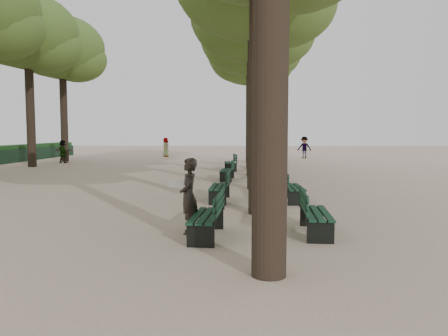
{
  "coord_description": "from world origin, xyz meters",
  "views": [
    {
      "loc": [
        1.13,
        -8.37,
        2.13
      ],
      "look_at": [
        0.6,
        3.0,
        1.2
      ],
      "focal_mm": 35.0,
      "sensor_mm": 36.0,
      "label": 1
    }
  ],
  "objects": [
    {
      "name": "pedestrian_b",
      "position": [
        6.05,
        27.59,
        0.89
      ],
      "size": [
        1.2,
        0.7,
        1.78
      ],
      "primitive_type": "imported",
      "rotation": [
        0.0,
        0.0,
        5.96
      ],
      "color": "#262628",
      "rests_on": "ground"
    },
    {
      "name": "man_with_map",
      "position": [
        -0.04,
        0.68,
        0.8
      ],
      "size": [
        0.62,
        0.67,
        1.6
      ],
      "color": "black",
      "rests_on": "ground"
    },
    {
      "name": "pedestrian_d",
      "position": [
        -5.67,
        29.13,
        0.84
      ],
      "size": [
        0.71,
        0.87,
        1.67
      ],
      "primitive_type": "imported",
      "rotation": [
        0.0,
        0.0,
        2.11
      ],
      "color": "#262628",
      "rests_on": "ground"
    },
    {
      "name": "bench_right_0",
      "position": [
        2.63,
        0.71,
        0.27
      ],
      "size": [
        0.65,
        1.82,
        0.92
      ],
      "color": "black",
      "rests_on": "ground"
    },
    {
      "name": "bench_right_1",
      "position": [
        2.63,
        5.07,
        0.27
      ],
      "size": [
        0.64,
        1.82,
        0.92
      ],
      "color": "black",
      "rests_on": "ground"
    },
    {
      "name": "tree_far_4",
      "position": [
        -12.0,
        18.0,
        8.14
      ],
      "size": [
        6.0,
        6.0,
        10.45
      ],
      "color": "#33261C",
      "rests_on": "ground"
    },
    {
      "name": "tree_central_3",
      "position": [
        1.5,
        13.0,
        7.65
      ],
      "size": [
        6.0,
        6.0,
        9.95
      ],
      "color": "#33261C",
      "rests_on": "ground"
    },
    {
      "name": "pedestrian_e",
      "position": [
        -11.49,
        21.44,
        0.8
      ],
      "size": [
        1.52,
        0.72,
        1.6
      ],
      "primitive_type": "imported",
      "rotation": [
        0.0,
        0.0,
        2.86
      ],
      "color": "#262628",
      "rests_on": "ground"
    },
    {
      "name": "bench_right_2",
      "position": [
        2.63,
        10.85,
        0.27
      ],
      "size": [
        0.77,
        1.85,
        0.92
      ],
      "color": "black",
      "rests_on": "ground"
    },
    {
      "name": "bench_left_1",
      "position": [
        0.37,
        5.03,
        0.27
      ],
      "size": [
        0.62,
        1.82,
        0.92
      ],
      "color": "black",
      "rests_on": "ground"
    },
    {
      "name": "tree_central_4",
      "position": [
        1.5,
        18.0,
        7.65
      ],
      "size": [
        6.0,
        6.0,
        9.95
      ],
      "color": "#33261C",
      "rests_on": "ground"
    },
    {
      "name": "tree_far_5",
      "position": [
        -12.0,
        23.0,
        8.14
      ],
      "size": [
        6.0,
        6.0,
        10.45
      ],
      "color": "#33261C",
      "rests_on": "ground"
    },
    {
      "name": "tree_central_5",
      "position": [
        1.5,
        23.0,
        7.65
      ],
      "size": [
        6.0,
        6.0,
        9.95
      ],
      "color": "#33261C",
      "rests_on": "ground"
    },
    {
      "name": "bench_right_3",
      "position": [
        2.63,
        15.51,
        0.27
      ],
      "size": [
        0.65,
        1.82,
        0.92
      ],
      "color": "black",
      "rests_on": "ground"
    },
    {
      "name": "bench_left_2",
      "position": [
        0.37,
        10.93,
        0.27
      ],
      "size": [
        0.64,
        1.82,
        0.92
      ],
      "color": "black",
      "rests_on": "ground"
    },
    {
      "name": "bench_left_3",
      "position": [
        0.37,
        15.86,
        0.27
      ],
      "size": [
        0.8,
        1.86,
        0.92
      ],
      "color": "black",
      "rests_on": "ground"
    },
    {
      "name": "ground",
      "position": [
        0.0,
        0.0,
        0.0
      ],
      "size": [
        120.0,
        120.0,
        0.0
      ],
      "primitive_type": "plane",
      "color": "#C2A993",
      "rests_on": "ground"
    },
    {
      "name": "bench_left_0",
      "position": [
        0.37,
        0.32,
        0.27
      ],
      "size": [
        0.67,
        1.83,
        0.92
      ],
      "color": "black",
      "rests_on": "ground"
    }
  ]
}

